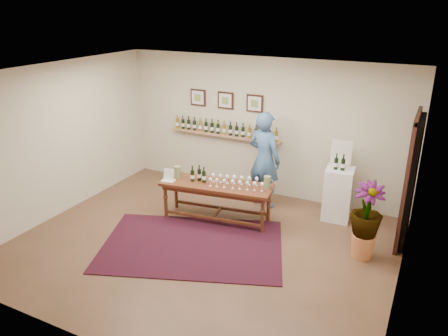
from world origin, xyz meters
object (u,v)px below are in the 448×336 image
at_px(potted_plant, 366,221).
at_px(person, 264,160).
at_px(display_pedestal, 338,194).
at_px(tasting_table, 217,189).

xyz_separation_m(potted_plant, person, (-2.11, 1.10, 0.31)).
bearing_deg(potted_plant, display_pedestal, 120.30).
relative_size(potted_plant, person, 0.57).
bearing_deg(person, potted_plant, 167.22).
bearing_deg(potted_plant, tasting_table, 177.59).
height_order(tasting_table, person, person).
bearing_deg(tasting_table, person, 54.03).
bearing_deg(person, tasting_table, 76.63).
bearing_deg(person, display_pedestal, -163.24).
bearing_deg(display_pedestal, person, -177.88).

